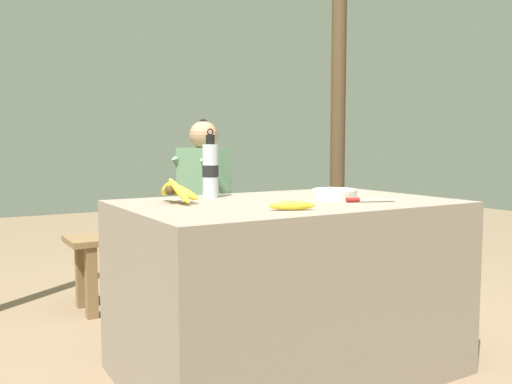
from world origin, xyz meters
TOP-DOWN VIEW (x-y plane):
  - ground_plane at (0.00, 0.00)m, footprint 12.00×12.00m
  - market_counter at (0.00, 0.00)m, footprint 1.36×0.89m
  - banana_bunch_ripe at (-0.44, 0.16)m, footprint 0.14×0.28m
  - serving_bowl at (0.21, -0.04)m, footprint 0.20×0.20m
  - water_bottle at (-0.22, 0.29)m, footprint 0.07×0.07m
  - loose_banana_front at (-0.17, -0.28)m, footprint 0.17×0.10m
  - loose_banana_side at (0.30, 0.09)m, footprint 0.14×0.10m
  - knife at (0.24, -0.20)m, footprint 0.20×0.10m
  - wooden_bench at (0.10, 1.27)m, footprint 1.49×0.32m
  - seated_vendor at (0.15, 1.23)m, footprint 0.44×0.41m
  - banana_bunch_green at (-0.28, 1.27)m, footprint 0.15×0.21m
  - support_post_far at (1.43, 1.43)m, footprint 0.11×0.11m

SIDE VIEW (x-z plane):
  - ground_plane at x=0.00m, z-range 0.00..0.00m
  - wooden_bench at x=0.10m, z-range 0.15..0.59m
  - market_counter at x=0.00m, z-range 0.00..0.74m
  - banana_bunch_green at x=-0.28m, z-range 0.44..0.55m
  - seated_vendor at x=0.15m, z-range 0.09..1.22m
  - knife at x=0.24m, z-range 0.74..0.76m
  - loose_banana_side at x=0.30m, z-range 0.74..0.77m
  - loose_banana_front at x=-0.17m, z-range 0.74..0.77m
  - serving_bowl at x=0.21m, z-range 0.74..0.78m
  - banana_bunch_ripe at x=-0.44m, z-range 0.73..0.84m
  - water_bottle at x=-0.22m, z-range 0.71..1.02m
  - support_post_far at x=1.43m, z-range 0.00..2.51m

